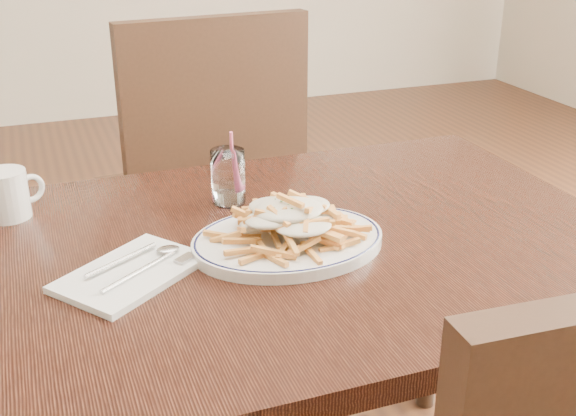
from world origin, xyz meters
name	(u,v)px	position (x,y,z in m)	size (l,w,h in m)	color
table	(278,282)	(0.00, 0.00, 0.67)	(1.20, 0.80, 0.75)	black
chair_far	(205,178)	(0.06, 0.75, 0.58)	(0.51, 0.51, 1.02)	black
fries_plate	(288,241)	(0.01, -0.03, 0.76)	(0.39, 0.37, 0.02)	white
loaded_fries	(288,216)	(0.01, -0.03, 0.81)	(0.22, 0.17, 0.07)	gold
napkin	(131,273)	(-0.25, -0.04, 0.76)	(0.22, 0.14, 0.01)	silver
cutlery	(130,267)	(-0.25, -0.03, 0.76)	(0.17, 0.16, 0.01)	silver
water_glass	(228,179)	(-0.03, 0.19, 0.80)	(0.06, 0.06, 0.14)	white
coffee_mug	(7,194)	(-0.42, 0.26, 0.79)	(0.11, 0.08, 0.09)	white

